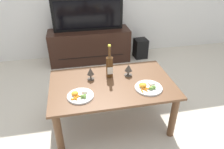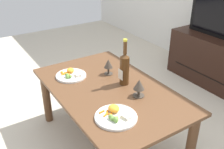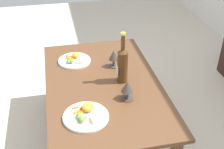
{
  "view_description": "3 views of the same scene",
  "coord_description": "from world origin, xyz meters",
  "px_view_note": "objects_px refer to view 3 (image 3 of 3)",
  "views": [
    {
      "loc": [
        -0.35,
        -1.71,
        1.67
      ],
      "look_at": [
        0.01,
        0.06,
        0.58
      ],
      "focal_mm": 32.99,
      "sensor_mm": 36.0,
      "label": 1
    },
    {
      "loc": [
        1.42,
        -0.9,
        1.51
      ],
      "look_at": [
        -0.05,
        0.05,
        0.6
      ],
      "focal_mm": 41.75,
      "sensor_mm": 36.0,
      "label": 2
    },
    {
      "loc": [
        1.63,
        -0.28,
        1.65
      ],
      "look_at": [
        -0.01,
        0.06,
        0.57
      ],
      "focal_mm": 47.27,
      "sensor_mm": 36.0,
      "label": 3
    }
  ],
  "objects_px": {
    "wine_bottle": "(122,64)",
    "dinner_plate_right": "(86,115)",
    "goblet_right": "(127,88)",
    "dining_table": "(103,93)",
    "goblet_left": "(114,56)",
    "dinner_plate_left": "(74,60)"
  },
  "relations": [
    {
      "from": "wine_bottle",
      "to": "goblet_right",
      "type": "relative_size",
      "value": 2.78
    },
    {
      "from": "goblet_right",
      "to": "dinner_plate_right",
      "type": "distance_m",
      "value": 0.31
    },
    {
      "from": "goblet_right",
      "to": "dinner_plate_right",
      "type": "xyz_separation_m",
      "value": [
        0.12,
        -0.28,
        -0.07
      ]
    },
    {
      "from": "wine_bottle",
      "to": "dinner_plate_left",
      "type": "height_order",
      "value": "wine_bottle"
    },
    {
      "from": "wine_bottle",
      "to": "dinner_plate_right",
      "type": "distance_m",
      "value": 0.46
    },
    {
      "from": "dining_table",
      "to": "goblet_left",
      "type": "xyz_separation_m",
      "value": [
        -0.2,
        0.12,
        0.17
      ]
    },
    {
      "from": "dining_table",
      "to": "goblet_left",
      "type": "height_order",
      "value": "goblet_left"
    },
    {
      "from": "goblet_left",
      "to": "goblet_right",
      "type": "distance_m",
      "value": 0.4
    },
    {
      "from": "dinner_plate_left",
      "to": "dinner_plate_right",
      "type": "relative_size",
      "value": 0.91
    },
    {
      "from": "dining_table",
      "to": "dinner_plate_right",
      "type": "xyz_separation_m",
      "value": [
        0.33,
        -0.16,
        0.1
      ]
    },
    {
      "from": "dining_table",
      "to": "wine_bottle",
      "type": "relative_size",
      "value": 3.44
    },
    {
      "from": "dining_table",
      "to": "wine_bottle",
      "type": "xyz_separation_m",
      "value": [
        -0.0,
        0.13,
        0.22
      ]
    },
    {
      "from": "goblet_left",
      "to": "wine_bottle",
      "type": "bearing_deg",
      "value": 4.7
    },
    {
      "from": "dining_table",
      "to": "goblet_left",
      "type": "distance_m",
      "value": 0.29
    },
    {
      "from": "goblet_left",
      "to": "dinner_plate_right",
      "type": "height_order",
      "value": "goblet_left"
    },
    {
      "from": "goblet_left",
      "to": "goblet_right",
      "type": "height_order",
      "value": "goblet_left"
    },
    {
      "from": "goblet_left",
      "to": "dinner_plate_right",
      "type": "relative_size",
      "value": 0.49
    },
    {
      "from": "goblet_left",
      "to": "dinner_plate_right",
      "type": "xyz_separation_m",
      "value": [
        0.53,
        -0.28,
        -0.07
      ]
    },
    {
      "from": "dinner_plate_left",
      "to": "dinner_plate_right",
      "type": "xyz_separation_m",
      "value": [
        0.66,
        0.0,
        0.0
      ]
    },
    {
      "from": "wine_bottle",
      "to": "dinner_plate_right",
      "type": "bearing_deg",
      "value": -42.09
    },
    {
      "from": "dinner_plate_right",
      "to": "wine_bottle",
      "type": "bearing_deg",
      "value": 137.91
    },
    {
      "from": "wine_bottle",
      "to": "dinner_plate_right",
      "type": "relative_size",
      "value": 1.35
    }
  ]
}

